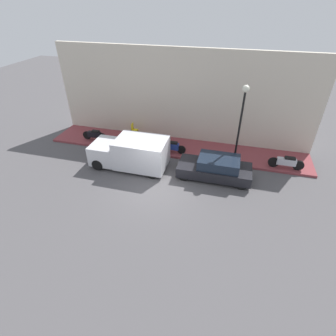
% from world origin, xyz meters
% --- Properties ---
extents(ground_plane, '(60.00, 60.00, 0.00)m').
position_xyz_m(ground_plane, '(0.00, 0.00, 0.00)').
color(ground_plane, '#514F51').
extents(sidewalk, '(2.65, 17.56, 0.14)m').
position_xyz_m(sidewalk, '(4.49, 0.00, 0.07)').
color(sidewalk, brown).
rests_on(sidewalk, ground_plane).
extents(building_facade, '(0.30, 17.56, 6.25)m').
position_xyz_m(building_facade, '(5.97, 0.00, 3.12)').
color(building_facade, beige).
rests_on(building_facade, ground_plane).
extents(parked_car, '(1.79, 4.15, 1.31)m').
position_xyz_m(parked_car, '(1.79, -3.01, 0.63)').
color(parked_car, black).
rests_on(parked_car, ground_plane).
extents(delivery_van, '(2.08, 4.61, 1.89)m').
position_xyz_m(delivery_van, '(1.64, 2.09, 0.96)').
color(delivery_van, silver).
rests_on(delivery_van, ground_plane).
extents(motorcycle_blue, '(0.30, 1.98, 0.79)m').
position_xyz_m(motorcycle_blue, '(3.66, 0.09, 0.57)').
color(motorcycle_blue, navy).
rests_on(motorcycle_blue, sidewalk).
extents(scooter_silver, '(0.30, 2.04, 0.79)m').
position_xyz_m(scooter_silver, '(3.56, -7.02, 0.58)').
color(scooter_silver, '#B7B7BF').
rests_on(scooter_silver, sidewalk).
extents(motorcycle_black, '(0.30, 1.81, 0.76)m').
position_xyz_m(motorcycle_black, '(3.92, 5.78, 0.56)').
color(motorcycle_black, black).
rests_on(motorcycle_black, sidewalk).
extents(streetlamp, '(0.39, 0.39, 4.77)m').
position_xyz_m(streetlamp, '(3.53, -4.01, 3.51)').
color(streetlamp, black).
rests_on(streetlamp, sidewalk).
extents(cafe_chair, '(0.40, 0.40, 1.00)m').
position_xyz_m(cafe_chair, '(5.24, 3.30, 0.71)').
color(cafe_chair, yellow).
rests_on(cafe_chair, sidewalk).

